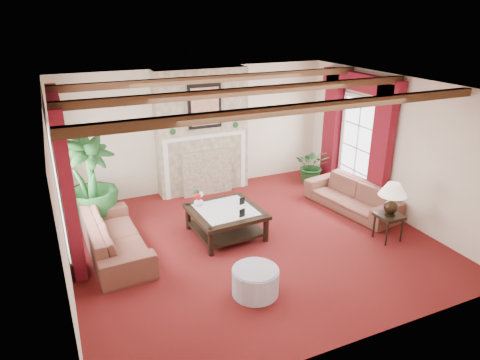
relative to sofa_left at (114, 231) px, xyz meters
name	(u,v)px	position (x,y,z in m)	size (l,w,h in m)	color
floor	(252,241)	(2.26, -0.55, -0.42)	(6.00, 6.00, 0.00)	#450C0D
ceiling	(254,87)	(2.26, -0.55, 2.28)	(6.00, 6.00, 0.00)	white
back_wall	(199,130)	(2.26, 2.20, 0.93)	(6.00, 0.02, 2.70)	beige
left_wall	(58,200)	(-0.74, -0.55, 0.93)	(0.02, 5.50, 2.70)	beige
right_wall	(394,147)	(5.26, -0.55, 0.93)	(0.02, 5.50, 2.70)	beige
ceiling_beams	(254,91)	(2.26, -0.55, 2.22)	(6.00, 3.00, 0.12)	#351D11
fireplace	(200,68)	(2.26, 2.00, 2.28)	(2.00, 0.52, 2.70)	tan
french_door_left	(49,128)	(-0.71, 0.45, 1.71)	(0.10, 1.10, 2.16)	white
french_door_right	(363,98)	(5.23, 0.45, 1.71)	(0.10, 1.10, 2.16)	white
curtains_left	(53,100)	(-0.60, 0.45, 2.13)	(0.20, 2.40, 2.55)	#560B14
curtains_right	(361,77)	(5.12, 0.45, 2.13)	(0.20, 2.40, 2.55)	#560B14
sofa_left	(114,231)	(0.00, 0.00, 0.00)	(0.74, 2.19, 0.84)	#3F111A
sofa_right	(352,191)	(4.66, -0.20, -0.03)	(0.93, 2.08, 0.79)	#3F111A
potted_palm	(93,201)	(-0.20, 1.20, 0.07)	(1.77, 2.00, 0.98)	black
small_plant	(312,169)	(4.72, 1.35, -0.09)	(1.13, 1.15, 0.67)	black
coffee_table	(226,222)	(1.92, -0.15, -0.18)	(1.21, 1.21, 0.49)	black
side_table	(388,227)	(4.46, -1.47, -0.18)	(0.41, 0.41, 0.48)	black
ottoman	(255,281)	(1.65, -1.93, -0.23)	(0.67, 0.67, 0.39)	#ADA7BD
table_lamp	(392,199)	(4.46, -1.47, 0.37)	(0.48, 0.48, 0.61)	black
flower_vase	(199,202)	(1.54, 0.20, 0.16)	(0.22, 0.23, 0.17)	silver
book	(243,206)	(2.14, -0.42, 0.22)	(0.18, 0.15, 0.29)	black
photo_frame_a	(242,213)	(2.07, -0.53, 0.15)	(0.12, 0.02, 0.15)	black
photo_frame_b	(242,201)	(2.28, -0.07, 0.14)	(0.11, 0.02, 0.14)	black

